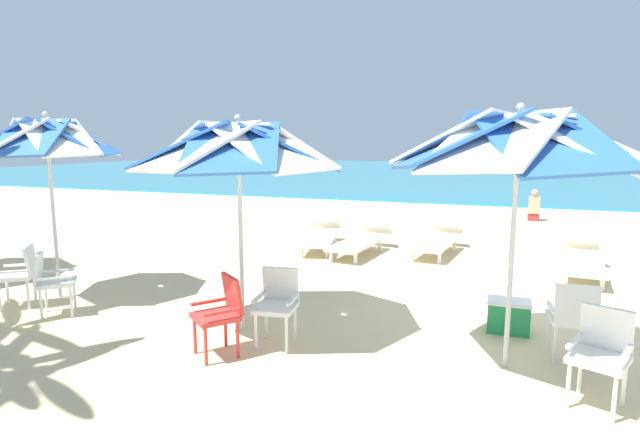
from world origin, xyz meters
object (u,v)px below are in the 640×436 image
plastic_chair_1 (573,316)px  plastic_chair_4 (51,279)px  beach_umbrella_0 (518,143)px  plastic_chair_3 (277,301)px  beach_umbrella_2 (47,140)px  plastic_chair_5 (21,272)px  beach_umbrella_1 (239,148)px  cooler_box (508,316)px  sun_lounger_2 (361,240)px  sun_lounger_0 (583,260)px  plastic_chair_2 (221,310)px  sun_lounger_1 (437,240)px  beachgoer_seated (533,210)px  plastic_chair_0 (601,351)px  sun_lounger_3 (320,236)px

plastic_chair_1 → plastic_chair_4: same height
beach_umbrella_0 → plastic_chair_3: (-2.46, -0.24, -1.78)m
beach_umbrella_2 → plastic_chair_5: size_ratio=3.13×
beach_umbrella_1 → cooler_box: 3.81m
beach_umbrella_1 → sun_lounger_2: beach_umbrella_1 is taller
plastic_chair_1 → plastic_chair_5: 7.03m
plastic_chair_5 → sun_lounger_0: 8.82m
plastic_chair_2 → plastic_chair_4: same height
sun_lounger_1 → cooler_box: bearing=-72.1°
beach_umbrella_1 → plastic_chair_5: size_ratio=3.00×
beach_umbrella_2 → plastic_chair_4: 1.99m
plastic_chair_3 → cooler_box: plastic_chair_3 is taller
plastic_chair_5 → sun_lounger_1: 7.38m
sun_lounger_2 → beachgoer_seated: (3.62, 6.02, 0.01)m
plastic_chair_2 → beach_umbrella_0: bearing=14.1°
beach_umbrella_2 → sun_lounger_0: size_ratio=1.23×
beach_umbrella_0 → plastic_chair_3: size_ratio=3.07×
beach_umbrella_0 → cooler_box: bearing=88.0°
plastic_chair_4 → sun_lounger_0: 8.30m
sun_lounger_2 → cooler_box: sun_lounger_2 is taller
beach_umbrella_0 → plastic_chair_3: beach_umbrella_0 is taller
plastic_chair_4 → plastic_chair_2: bearing=-6.6°
plastic_chair_0 → sun_lounger_1: plastic_chair_0 is taller
plastic_chair_4 → sun_lounger_0: size_ratio=0.39×
sun_lounger_2 → sun_lounger_0: bearing=-5.2°
plastic_chair_3 → plastic_chair_1: bearing=10.8°
sun_lounger_0 → plastic_chair_5: bearing=-149.9°
sun_lounger_0 → beachgoer_seated: bearing=93.7°
beach_umbrella_0 → cooler_box: 2.31m
plastic_chair_1 → cooler_box: plastic_chair_1 is taller
plastic_chair_4 → beachgoer_seated: 12.74m
plastic_chair_2 → beachgoer_seated: (3.75, 11.27, -0.20)m
sun_lounger_1 → cooler_box: 4.28m
sun_lounger_3 → beachgoer_seated: size_ratio=2.40×
plastic_chair_2 → sun_lounger_3: size_ratio=0.39×
sun_lounger_1 → sun_lounger_3: (-2.43, -0.36, 0.00)m
plastic_chair_0 → sun_lounger_1: (-2.03, 5.61, -0.22)m
sun_lounger_2 → sun_lounger_3: (-0.95, 0.20, 0.00)m
beach_umbrella_0 → plastic_chair_2: bearing=-165.9°
sun_lounger_3 → beachgoer_seated: beachgoer_seated is taller
beach_umbrella_0 → beach_umbrella_2: (-6.22, 0.21, 0.03)m
plastic_chair_2 → plastic_chair_4: size_ratio=1.00×
beach_umbrella_2 → sun_lounger_0: bearing=27.8°
plastic_chair_0 → beachgoer_seated: (0.10, 11.07, -0.20)m
plastic_chair_3 → cooler_box: 2.81m
sun_lounger_0 → cooler_box: (-1.23, -3.14, -0.08)m
plastic_chair_3 → sun_lounger_0: 5.77m
sun_lounger_3 → beach_umbrella_0: bearing=-51.8°
sun_lounger_0 → sun_lounger_3: size_ratio=0.99×
cooler_box → plastic_chair_2: bearing=-149.3°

